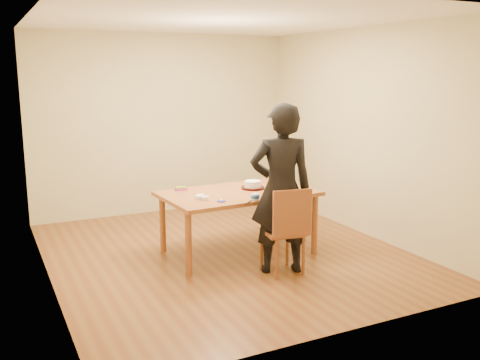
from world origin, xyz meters
name	(u,v)px	position (x,y,z in m)	size (l,w,h in m)	color
room_shell	(213,138)	(0.00, 0.34, 1.35)	(4.00, 4.50, 2.70)	brown
dining_table	(238,193)	(0.14, -0.06, 0.73)	(1.76, 1.05, 0.04)	brown
dining_chair	(282,232)	(0.29, -0.84, 0.45)	(0.39, 0.39, 0.04)	brown
cake_plate	(253,188)	(0.37, 0.00, 0.76)	(0.28, 0.28, 0.02)	#B60C19
cake	(253,184)	(0.37, 0.00, 0.81)	(0.20, 0.20, 0.06)	white
frosting_dome	(253,181)	(0.37, 0.00, 0.85)	(0.20, 0.20, 0.03)	white
frosting_tub	(255,197)	(0.12, -0.52, 0.79)	(0.08, 0.08, 0.07)	white
frosting_lid	(221,201)	(-0.24, -0.42, 0.76)	(0.10, 0.10, 0.01)	#171A9B
frosting_dollop	(221,200)	(-0.24, -0.42, 0.77)	(0.04, 0.04, 0.02)	white
ramekin_green	(205,198)	(-0.37, -0.28, 0.77)	(0.08, 0.08, 0.04)	white
ramekin_yellow	(199,197)	(-0.42, -0.22, 0.77)	(0.09, 0.09, 0.04)	white
ramekin_multi	(200,196)	(-0.39, -0.18, 0.77)	(0.09, 0.09, 0.04)	white
candy_box_pink	(181,189)	(-0.43, 0.31, 0.76)	(0.14, 0.07, 0.02)	#CB2F7B
candy_box_green	(181,188)	(-0.44, 0.31, 0.78)	(0.12, 0.06, 0.02)	green
spatula	(248,202)	(0.00, -0.60, 0.76)	(0.15, 0.01, 0.01)	black
person	(281,189)	(0.29, -0.79, 0.91)	(0.66, 0.44, 1.82)	black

